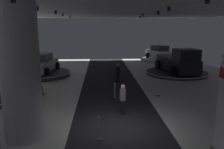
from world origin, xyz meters
name	(u,v)px	position (x,y,z in m)	size (l,w,h in m)	color
ground	(119,128)	(0.00, 0.00, -0.02)	(24.00, 44.00, 0.06)	silver
column_left	(20,72)	(-3.95, -0.63, 2.75)	(1.54, 1.54, 5.50)	#ADADB2
display_platform_far_right	(176,73)	(6.42, 11.48, 0.15)	(5.79, 5.79, 0.26)	#333338
pickup_truck_far_right	(179,62)	(6.45, 11.16, 1.19)	(3.15, 5.51, 2.30)	black
display_platform_mid_left	(2,94)	(-7.25, 5.14, 0.17)	(5.35, 5.35, 0.31)	#333338
display_car_mid_left	(1,80)	(-7.23, 5.17, 1.08)	(3.96, 4.44, 1.71)	#2D5638
display_platform_deep_right	(160,60)	(6.87, 19.36, 0.20)	(5.04, 5.04, 0.36)	silver
display_car_deep_right	(160,53)	(6.86, 19.39, 1.12)	(3.25, 4.56, 1.71)	silver
display_platform_far_left	(42,74)	(-6.12, 11.29, 0.21)	(5.12, 5.12, 0.38)	#333338
display_car_far_left	(41,64)	(-6.13, 11.26, 1.14)	(2.68, 4.41, 1.71)	silver
visitor_walking_near	(123,97)	(0.32, 1.68, 0.91)	(0.32, 0.32, 1.59)	black
visitor_walking_far	(118,72)	(0.59, 8.31, 0.91)	(0.32, 0.32, 1.59)	black
stanchion_a	(115,92)	(0.08, 4.39, 0.37)	(0.28, 0.28, 1.01)	#333338
stanchion_b	(158,91)	(2.95, 4.67, 0.37)	(0.28, 0.28, 1.01)	#333338
stanchion_c	(99,131)	(-0.89, -1.05, 0.37)	(0.28, 0.28, 1.01)	#333338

